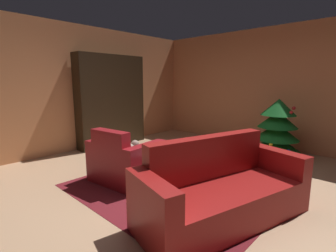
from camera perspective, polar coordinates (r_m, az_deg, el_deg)
ground_plane at (r=3.75m, az=2.09°, el=-13.72°), size 7.64×7.64×0.00m
wall_back at (r=6.22m, az=22.26°, el=8.00°), size 6.02×0.06×2.72m
wall_left at (r=5.84m, az=-20.66°, el=8.00°), size 0.06×6.49×2.72m
area_rug at (r=3.62m, az=0.21°, el=-14.56°), size 2.74×2.05×0.01m
bookshelf_unit at (r=6.10m, az=-11.87°, el=5.56°), size 0.34×1.70×2.12m
armchair_red at (r=3.91m, az=-9.87°, el=-8.14°), size 1.05×0.88×0.84m
couch_red at (r=2.94m, az=12.14°, el=-14.58°), size 1.28×2.13×0.89m
coffee_table at (r=3.42m, az=2.06°, el=-8.74°), size 0.63×0.63×0.46m
book_stack_on_table at (r=3.35m, az=1.33°, el=-7.41°), size 0.22×0.16×0.09m
bottle_on_table at (r=3.23m, az=3.74°, el=-6.95°), size 0.08×0.08×0.27m
decorated_tree at (r=5.36m, az=23.69°, el=-0.56°), size 0.93×0.93×1.19m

